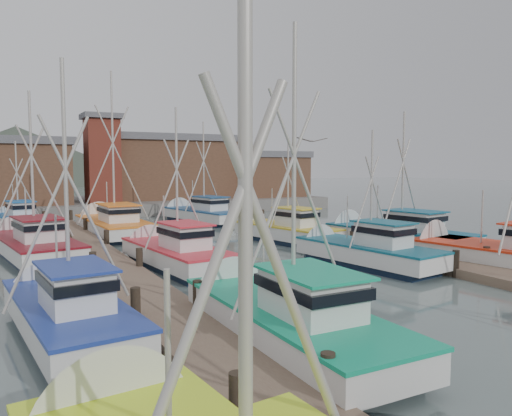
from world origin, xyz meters
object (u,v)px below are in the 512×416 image
lookout_tower (102,158)px  boat_12 (112,225)px  boat_4 (280,316)px  boat_8 (172,253)px

lookout_tower → boat_12: size_ratio=0.70×
boat_4 → boat_8: boat_4 is taller
boat_8 → boat_4: bearing=-98.6°
boat_12 → boat_8: bearing=-91.9°
lookout_tower → boat_4: 38.48m
boat_4 → lookout_tower: bearing=86.4°
boat_8 → boat_12: boat_12 is taller
lookout_tower → boat_8: lookout_tower is taller
boat_8 → boat_12: size_ratio=0.71×
lookout_tower → boat_12: (-2.29, -14.32, -4.86)m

